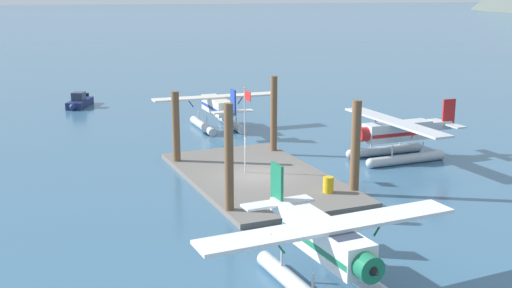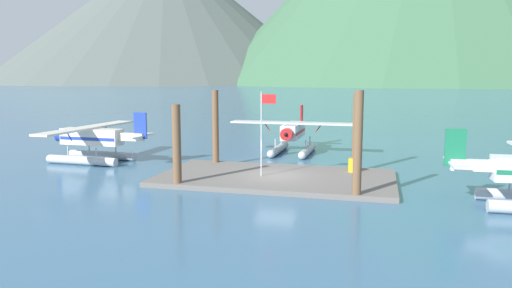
% 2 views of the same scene
% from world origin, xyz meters
% --- Properties ---
extents(ground_plane, '(1200.00, 1200.00, 0.00)m').
position_xyz_m(ground_plane, '(0.00, 0.00, 0.00)').
color(ground_plane, '#38607F').
extents(dock_platform, '(14.52, 7.94, 0.30)m').
position_xyz_m(dock_platform, '(0.00, 0.00, 0.15)').
color(dock_platform, '#66605B').
rests_on(dock_platform, ground).
extents(piling_near_left, '(0.50, 0.50, 4.85)m').
position_xyz_m(piling_near_left, '(-5.07, -3.52, 2.43)').
color(piling_near_left, brown).
rests_on(piling_near_left, ground).
extents(piling_near_right, '(0.46, 0.46, 5.73)m').
position_xyz_m(piling_near_right, '(5.11, -3.70, 2.86)').
color(piling_near_right, brown).
rests_on(piling_near_right, ground).
extents(piling_far_left, '(0.46, 0.46, 5.47)m').
position_xyz_m(piling_far_left, '(-5.16, 3.43, 2.73)').
color(piling_far_left, brown).
rests_on(piling_far_left, ground).
extents(piling_far_right, '(0.52, 0.52, 5.31)m').
position_xyz_m(piling_far_right, '(4.68, 3.84, 2.66)').
color(piling_far_right, brown).
rests_on(piling_far_right, ground).
extents(flagpole, '(0.95, 0.10, 5.22)m').
position_xyz_m(flagpole, '(-0.69, -0.46, 3.60)').
color(flagpole, silver).
rests_on(flagpole, dock_platform).
extents(fuel_drum, '(0.62, 0.62, 0.88)m').
position_xyz_m(fuel_drum, '(4.60, 2.25, 0.74)').
color(fuel_drum, gold).
rests_on(fuel_drum, dock_platform).
extents(mountain_ridge_west_peak, '(351.77, 351.77, 138.39)m').
position_xyz_m(mountain_ridge_west_peak, '(-208.12, 434.22, 69.20)').
color(mountain_ridge_west_peak, '#4C5651').
rests_on(mountain_ridge_west_peak, ground).
extents(seaplane_silver_bow_centre, '(10.41, 7.98, 3.84)m').
position_xyz_m(seaplane_silver_bow_centre, '(-0.79, 10.48, 1.58)').
color(seaplane_silver_bow_centre, '#B7BABF').
rests_on(seaplane_silver_bow_centre, ground).
extents(seaplane_cream_port_fwd, '(7.98, 10.45, 3.84)m').
position_xyz_m(seaplane_cream_port_fwd, '(-14.78, 2.70, 1.58)').
color(seaplane_cream_port_fwd, '#B7BABF').
rests_on(seaplane_cream_port_fwd, ground).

